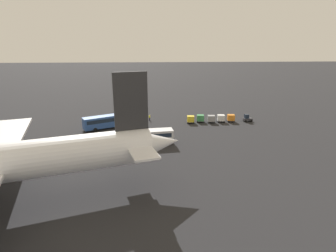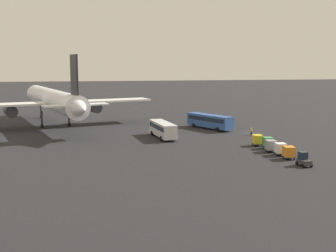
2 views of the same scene
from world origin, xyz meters
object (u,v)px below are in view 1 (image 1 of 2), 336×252
at_px(cargo_cart_white, 221,118).
at_px(shuttle_bus_near, 109,120).
at_px(cargo_cart_green, 200,118).
at_px(worker_person, 150,118).
at_px(cargo_cart_orange, 231,118).
at_px(baggage_tug, 247,118).
at_px(cargo_cart_yellow, 191,119).
at_px(cargo_cart_grey, 211,119).
at_px(shuttle_bus_far, 146,136).

bearing_deg(cargo_cart_white, shuttle_bus_near, 5.89).
bearing_deg(cargo_cart_green, worker_person, -10.65).
distance_m(shuttle_bus_near, cargo_cart_orange, 33.50).
xyz_separation_m(shuttle_bus_near, cargo_cart_green, (-24.70, -3.50, -0.82)).
xyz_separation_m(baggage_tug, cargo_cart_orange, (4.70, -0.01, 0.25)).
bearing_deg(cargo_cart_white, cargo_cart_yellow, 2.88).
bearing_deg(cargo_cart_white, cargo_cart_orange, -179.55).
bearing_deg(shuttle_bus_near, baggage_tug, 158.09).
relative_size(baggage_tug, cargo_cart_white, 1.12).
bearing_deg(cargo_cart_yellow, cargo_cart_orange, -177.73).
distance_m(baggage_tug, cargo_cart_white, 7.59).
distance_m(cargo_cart_grey, cargo_cart_green, 2.98).
height_order(shuttle_bus_near, baggage_tug, shuttle_bus_near).
distance_m(baggage_tug, cargo_cart_grey, 10.47).
relative_size(worker_person, cargo_cart_green, 0.80).
bearing_deg(worker_person, baggage_tug, 173.76).
relative_size(baggage_tug, cargo_cart_grey, 1.12).
height_order(worker_person, cargo_cart_orange, cargo_cart_orange).
bearing_deg(cargo_cart_grey, shuttle_bus_far, 41.46).
height_order(baggage_tug, cargo_cart_grey, baggage_tug).
bearing_deg(worker_person, cargo_cart_grey, 168.67).
distance_m(shuttle_bus_near, baggage_tug, 38.19).
height_order(cargo_cart_orange, cargo_cart_white, same).
relative_size(shuttle_bus_far, cargo_cart_green, 5.30).
bearing_deg(cargo_cart_green, cargo_cart_yellow, 15.38).
xyz_separation_m(shuttle_bus_near, shuttle_bus_far, (-9.73, 13.02, -0.08)).
bearing_deg(cargo_cart_green, shuttle_bus_far, 47.82).
xyz_separation_m(shuttle_bus_near, cargo_cart_yellow, (-21.82, -2.71, -0.82)).
distance_m(shuttle_bus_near, cargo_cart_green, 24.96).
relative_size(shuttle_bus_far, cargo_cart_white, 5.30).
height_order(shuttle_bus_far, worker_person, shuttle_bus_far).
bearing_deg(shuttle_bus_far, cargo_cart_white, -147.93).
bearing_deg(cargo_cart_orange, cargo_cart_grey, 4.15).
height_order(cargo_cart_white, cargo_cart_grey, same).
bearing_deg(cargo_cart_orange, baggage_tug, 179.88).
bearing_deg(shuttle_bus_near, cargo_cart_orange, 158.77).
height_order(worker_person, cargo_cart_white, cargo_cart_white).
distance_m(shuttle_bus_far, cargo_cart_yellow, 19.86).
relative_size(shuttle_bus_near, worker_person, 7.36).
distance_m(cargo_cart_white, cargo_cart_green, 5.77).
bearing_deg(baggage_tug, cargo_cart_green, -3.12).
xyz_separation_m(cargo_cart_grey, cargo_cart_green, (2.88, -0.75, 0.00)).
bearing_deg(cargo_cart_green, baggage_tug, 178.52).
distance_m(shuttle_bus_far, cargo_cart_orange, 28.63).
xyz_separation_m(shuttle_bus_far, cargo_cart_green, (-14.97, -16.52, -0.74)).
relative_size(shuttle_bus_near, cargo_cart_yellow, 5.87).
distance_m(cargo_cart_orange, cargo_cart_grey, 5.77).
distance_m(cargo_cart_orange, cargo_cart_yellow, 11.52).
xyz_separation_m(cargo_cart_orange, cargo_cart_grey, (5.76, 0.42, 0.00)).
xyz_separation_m(cargo_cart_green, cargo_cart_yellow, (2.88, 0.79, 0.00)).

